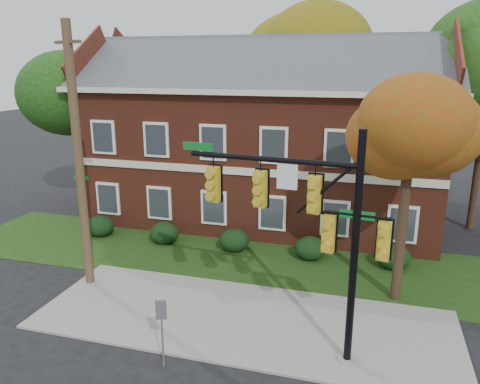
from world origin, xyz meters
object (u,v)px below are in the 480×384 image
(hedge_far_right, at_px, (394,257))
(traffic_signal, at_px, (311,220))
(tree_left_rear, at_px, (89,94))
(sign_post, at_px, (162,322))
(tree_near_right, at_px, (420,118))
(apartment_building, at_px, (262,128))
(hedge_center, at_px, (234,240))
(hedge_right, at_px, (310,248))
(tree_far_rear, at_px, (310,55))
(utility_pole, at_px, (79,159))
(hedge_far_left, at_px, (100,226))
(hedge_left, at_px, (164,233))

(hedge_far_right, distance_m, traffic_signal, 8.31)
(tree_left_rear, bearing_deg, hedge_far_right, -13.89)
(sign_post, bearing_deg, tree_near_right, 23.02)
(apartment_building, distance_m, hedge_center, 6.89)
(sign_post, bearing_deg, traffic_signal, 6.57)
(hedge_right, height_order, tree_far_rear, tree_far_rear)
(traffic_signal, bearing_deg, sign_post, -149.39)
(hedge_center, xyz_separation_m, hedge_far_right, (7.00, 0.00, 0.00))
(hedge_right, relative_size, tree_left_rear, 0.16)
(tree_far_rear, height_order, traffic_signal, tree_far_rear)
(hedge_far_right, relative_size, utility_pole, 0.14)
(traffic_signal, bearing_deg, hedge_center, 127.83)
(hedge_center, bearing_deg, hedge_far_left, 180.00)
(tree_near_right, distance_m, sign_post, 10.35)
(tree_far_rear, bearing_deg, tree_left_rear, -141.03)
(tree_near_right, relative_size, traffic_signal, 1.26)
(apartment_building, relative_size, hedge_right, 13.43)
(tree_near_right, bearing_deg, tree_left_rear, 157.64)
(traffic_signal, height_order, sign_post, traffic_signal)
(hedge_far_left, height_order, sign_post, sign_post)
(hedge_center, distance_m, hedge_far_right, 7.00)
(hedge_left, bearing_deg, hedge_far_right, 0.00)
(hedge_left, bearing_deg, tree_far_rear, 69.71)
(tree_far_rear, height_order, utility_pole, tree_far_rear)
(hedge_center, bearing_deg, apartment_building, 90.00)
(apartment_building, relative_size, hedge_far_right, 13.43)
(hedge_right, distance_m, traffic_signal, 7.91)
(hedge_center, bearing_deg, sign_post, -86.71)
(hedge_left, relative_size, tree_near_right, 0.16)
(apartment_building, relative_size, hedge_center, 13.43)
(tree_left_rear, bearing_deg, hedge_center, -23.04)
(tree_far_rear, xyz_separation_m, sign_post, (-0.84, -21.79, -7.41))
(hedge_far_left, bearing_deg, tree_near_right, -11.27)
(hedge_left, height_order, tree_left_rear, tree_left_rear)
(hedge_far_left, relative_size, tree_left_rear, 0.16)
(hedge_center, distance_m, hedge_right, 3.50)
(hedge_left, bearing_deg, sign_post, -65.31)
(tree_near_right, xyz_separation_m, sign_post, (-6.72, -5.87, -5.24))
(utility_pole, height_order, sign_post, utility_pole)
(tree_near_right, bearing_deg, hedge_far_left, 168.73)
(hedge_right, height_order, hedge_far_right, same)
(tree_far_rear, bearing_deg, hedge_far_left, -122.50)
(apartment_building, bearing_deg, hedge_left, -123.67)
(hedge_far_right, height_order, tree_left_rear, tree_left_rear)
(hedge_far_left, bearing_deg, traffic_signal, -31.54)
(tree_left_rear, bearing_deg, utility_pole, -59.50)
(hedge_left, bearing_deg, hedge_far_left, 180.00)
(hedge_far_left, relative_size, utility_pole, 0.14)
(apartment_building, height_order, hedge_far_right, apartment_building)
(hedge_center, bearing_deg, hedge_far_right, 0.00)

